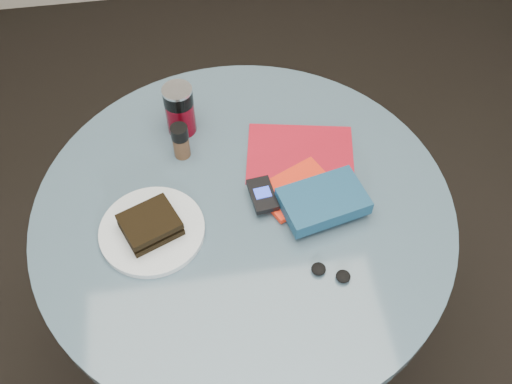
{
  "coord_description": "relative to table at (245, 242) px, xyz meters",
  "views": [
    {
      "loc": [
        -0.09,
        -0.78,
        1.85
      ],
      "look_at": [
        0.03,
        0.0,
        0.8
      ],
      "focal_mm": 40.0,
      "sensor_mm": 36.0,
      "label": 1
    }
  ],
  "objects": [
    {
      "name": "ground",
      "position": [
        0.0,
        0.0,
        -0.59
      ],
      "size": [
        4.0,
        4.0,
        0.0
      ],
      "primitive_type": "plane",
      "color": "black",
      "rests_on": "ground"
    },
    {
      "name": "table",
      "position": [
        0.0,
        0.0,
        0.0
      ],
      "size": [
        1.0,
        1.0,
        0.75
      ],
      "color": "black",
      "rests_on": "ground"
    },
    {
      "name": "plate",
      "position": [
        -0.22,
        -0.04,
        0.17
      ],
      "size": [
        0.29,
        0.29,
        0.02
      ],
      "primitive_type": "cylinder",
      "rotation": [
        0.0,
        0.0,
        0.26
      ],
      "color": "silver",
      "rests_on": "table"
    },
    {
      "name": "sandwich",
      "position": [
        -0.22,
        -0.04,
        0.2
      ],
      "size": [
        0.15,
        0.14,
        0.04
      ],
      "color": "black",
      "rests_on": "plate"
    },
    {
      "name": "soda_can",
      "position": [
        -0.12,
        0.27,
        0.23
      ],
      "size": [
        0.09,
        0.09,
        0.14
      ],
      "color": "#620413",
      "rests_on": "table"
    },
    {
      "name": "pepper_grinder",
      "position": [
        -0.13,
        0.18,
        0.21
      ],
      "size": [
        0.06,
        0.06,
        0.1
      ],
      "color": "#4A321F",
      "rests_on": "table"
    },
    {
      "name": "magazine",
      "position": [
        0.16,
        0.13,
        0.17
      ],
      "size": [
        0.3,
        0.25,
        0.0
      ],
      "primitive_type": "cube",
      "rotation": [
        0.0,
        0.0,
        -0.2
      ],
      "color": "maroon",
      "rests_on": "table"
    },
    {
      "name": "red_book",
      "position": [
        0.13,
        0.02,
        0.18
      ],
      "size": [
        0.21,
        0.18,
        0.01
      ],
      "primitive_type": "cube",
      "rotation": [
        0.0,
        0.0,
        0.44
      ],
      "color": "red",
      "rests_on": "magazine"
    },
    {
      "name": "novel",
      "position": [
        0.18,
        -0.04,
        0.2
      ],
      "size": [
        0.21,
        0.16,
        0.04
      ],
      "primitive_type": "cube",
      "rotation": [
        0.0,
        0.0,
        0.22
      ],
      "color": "navy",
      "rests_on": "red_book"
    },
    {
      "name": "mp3_player",
      "position": [
        0.05,
        0.01,
        0.19
      ],
      "size": [
        0.07,
        0.1,
        0.02
      ],
      "color": "black",
      "rests_on": "red_book"
    },
    {
      "name": "headphones",
      "position": [
        0.16,
        -0.21,
        0.17
      ],
      "size": [
        0.09,
        0.07,
        0.02
      ],
      "color": "black",
      "rests_on": "table"
    }
  ]
}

